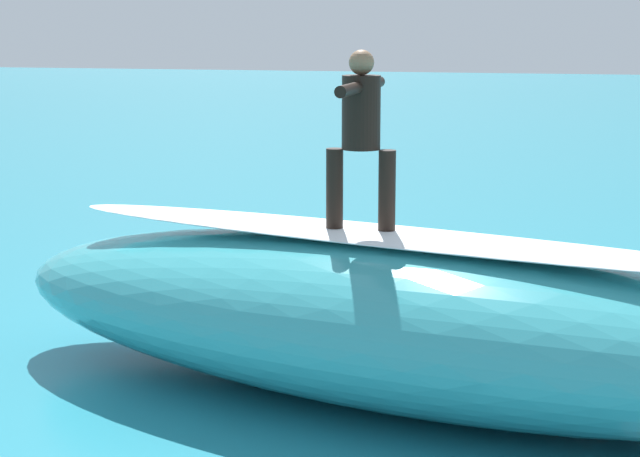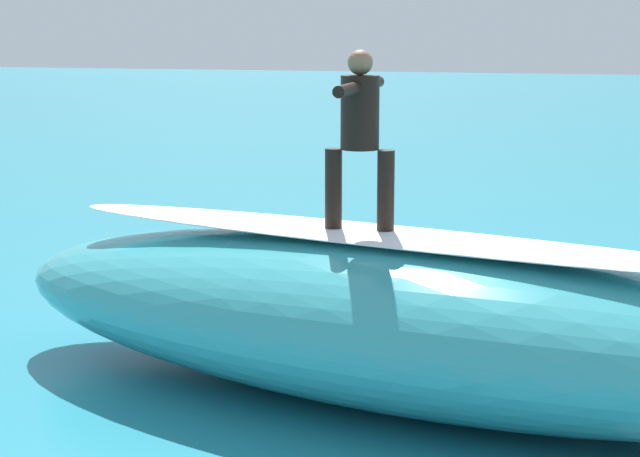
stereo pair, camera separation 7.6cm
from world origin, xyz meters
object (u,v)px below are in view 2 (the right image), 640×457
(surfer_riding, at_px, (360,126))
(surfboard_paddling, at_px, (292,292))
(surfboard_riding, at_px, (359,233))
(surfer_paddling, at_px, (283,282))

(surfer_riding, xyz_separation_m, surfboard_paddling, (1.66, -3.57, -2.59))
(surfboard_riding, distance_m, surfer_riding, 1.04)
(surfer_riding, relative_size, surfboard_paddling, 0.71)
(surfboard_riding, xyz_separation_m, surfboard_paddling, (1.66, -3.57, -1.56))
(surfer_riding, distance_m, surfer_paddling, 4.63)
(surfboard_riding, relative_size, surfer_riding, 1.15)
(surfboard_riding, xyz_separation_m, surfer_riding, (-0.00, 0.00, 1.04))
(surfer_riding, bearing_deg, surfer_paddling, -61.59)
(surfboard_riding, bearing_deg, surfboard_paddling, -63.31)
(surfboard_paddling, height_order, surfer_paddling, surfer_paddling)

